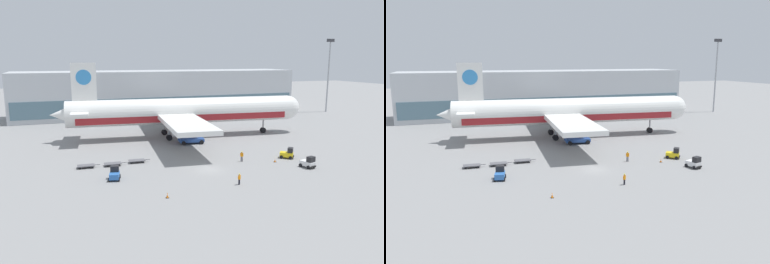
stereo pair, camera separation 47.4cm
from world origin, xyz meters
The scene contains 15 objects.
ground_plane centered at (0.00, 0.00, 0.00)m, with size 400.00×400.00×0.00m, color gray.
terminal_building centered at (9.72, 64.83, 6.99)m, with size 90.00×18.20×14.00m.
light_mast centered at (64.23, 49.01, 14.00)m, with size 2.80×0.50×24.28m.
airplane_main centered at (4.15, 26.38, 5.84)m, with size 58.00×48.59×17.00m.
scissor_lift_loader centered at (4.02, 19.24, 1.97)m, with size 5.50×3.87×5.11m.
baggage_tug_foreground centered at (16.25, 1.63, 0.88)m, with size 2.77×2.69×2.00m.
baggage_tug_mid centered at (15.96, -4.70, 0.88)m, with size 2.13×2.71×2.00m.
baggage_tug_far centered at (-15.20, 0.25, 0.88)m, with size 2.12×2.71×2.00m.
baggage_dolly_lead centered at (-18.71, 7.98, 0.39)m, with size 3.74×1.65×0.48m.
baggage_dolly_second centered at (-14.33, 7.70, 0.39)m, with size 3.74×1.65×0.48m.
baggage_dolly_third centered at (-10.10, 8.22, 0.39)m, with size 3.74×1.65×0.48m.
ground_crew_near centered at (7.40, 2.58, 1.09)m, with size 0.48×0.39×1.83m.
ground_crew_far centered at (1.22, -8.38, 0.98)m, with size 0.52×0.35×1.67m.
traffic_cone_near centered at (-9.96, -9.80, 0.36)m, with size 0.40×0.40×0.74m.
traffic_cone_far centered at (12.69, 0.19, 0.30)m, with size 0.40×0.40×0.62m.
Camera 1 is at (-23.00, -54.12, 17.79)m, focal length 35.00 mm.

